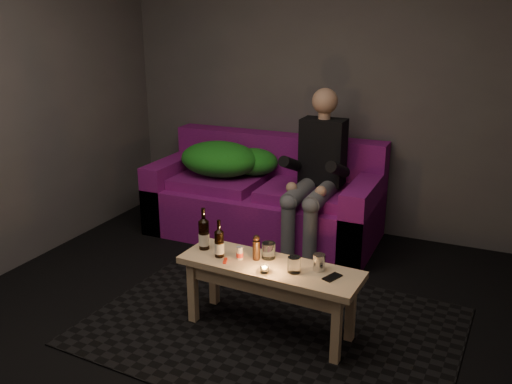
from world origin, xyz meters
TOP-DOWN VIEW (x-y plane):
  - floor at (0.00, 0.00)m, footprint 4.50×4.50m
  - room at (0.00, 0.47)m, footprint 4.50×4.50m
  - rug at (0.23, 0.35)m, footprint 2.41×1.81m
  - sofa at (-0.45, 1.82)m, footprint 2.06×0.93m
  - green_blanket at (-0.84, 1.81)m, footprint 0.91×0.62m
  - person at (0.08, 1.65)m, footprint 0.37×0.85m
  - coffee_table at (0.23, 0.30)m, footprint 1.18×0.44m
  - beer_bottle_a at (-0.26, 0.34)m, footprint 0.07×0.07m
  - beer_bottle_b at (-0.11, 0.28)m, footprint 0.06×0.06m
  - salt_shaker at (0.03, 0.29)m, footprint 0.05×0.05m
  - pepper_mill at (0.13, 0.33)m, footprint 0.05×0.05m
  - tumbler_back at (0.19, 0.38)m, footprint 0.10×0.10m
  - tealight at (0.24, 0.19)m, footprint 0.06×0.06m
  - tumbler_front at (0.41, 0.26)m, footprint 0.09×0.09m
  - steel_cup at (0.53, 0.35)m, footprint 0.08×0.08m
  - smartphone at (0.64, 0.28)m, footprint 0.10×0.14m
  - red_lighter at (-0.04, 0.22)m, footprint 0.04×0.07m

SIDE VIEW (x-z plane):
  - floor at x=0.00m, z-range 0.00..0.00m
  - rug at x=0.23m, z-range 0.00..0.01m
  - sofa at x=-0.45m, z-range -0.12..0.76m
  - coffee_table at x=0.23m, z-range 0.15..0.62m
  - smartphone at x=0.64m, z-range 0.47..0.48m
  - red_lighter at x=-0.04m, z-range 0.47..0.48m
  - tealight at x=0.24m, z-range 0.47..0.51m
  - salt_shaker at x=0.03m, z-range 0.47..0.56m
  - tumbler_front at x=0.41m, z-range 0.47..0.57m
  - steel_cup at x=0.53m, z-range 0.47..0.57m
  - tumbler_back at x=0.19m, z-range 0.47..0.58m
  - pepper_mill at x=0.13m, z-range 0.47..0.60m
  - beer_bottle_b at x=-0.11m, z-range 0.44..0.69m
  - beer_bottle_a at x=-0.26m, z-range 0.44..0.72m
  - green_blanket at x=-0.84m, z-range 0.51..0.82m
  - person at x=0.08m, z-range 0.03..1.40m
  - room at x=0.00m, z-range -0.61..3.89m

